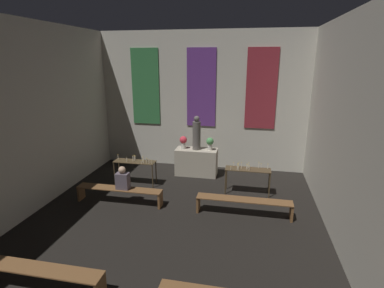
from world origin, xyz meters
TOP-DOWN VIEW (x-y plane):
  - wall_back at (0.00, 11.86)m, footprint 7.81×0.16m
  - wall_right at (3.85, 5.90)m, footprint 0.12×12.04m
  - altar at (0.00, 10.88)m, footprint 1.46×0.64m
  - statue at (0.00, 10.88)m, footprint 0.28×0.28m
  - flower_vase_left at (-0.47, 10.88)m, footprint 0.26×0.26m
  - flower_vase_right at (0.47, 10.88)m, footprint 0.26×0.26m
  - candle_rack_left at (-1.81, 9.65)m, footprint 1.36×0.43m
  - candle_rack_right at (1.81, 9.65)m, footprint 1.36×0.43m
  - pew_second_left at (-1.76, 4.83)m, footprint 2.49×0.36m
  - pew_back_left at (-1.76, 8.27)m, footprint 2.49×0.36m
  - pew_back_right at (1.76, 8.27)m, footprint 2.49×0.36m
  - person_seated at (-1.63, 8.27)m, footprint 0.36×0.24m

SIDE VIEW (x-z plane):
  - pew_second_left at x=-1.76m, z-range 0.12..0.58m
  - pew_back_left at x=-1.76m, z-range 0.12..0.58m
  - pew_back_right at x=1.76m, z-range 0.12..0.58m
  - altar at x=0.00m, z-range 0.00..0.95m
  - candle_rack_left at x=-1.81m, z-range 0.20..1.20m
  - candle_rack_right at x=1.81m, z-range 0.20..1.20m
  - person_seated at x=-1.63m, z-range 0.42..1.08m
  - flower_vase_left at x=-0.47m, z-range 0.99..1.44m
  - flower_vase_right at x=0.47m, z-range 0.99..1.44m
  - statue at x=0.00m, z-range 0.90..2.09m
  - wall_right at x=3.85m, z-range 0.00..4.99m
  - wall_back at x=0.00m, z-range 0.03..5.02m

